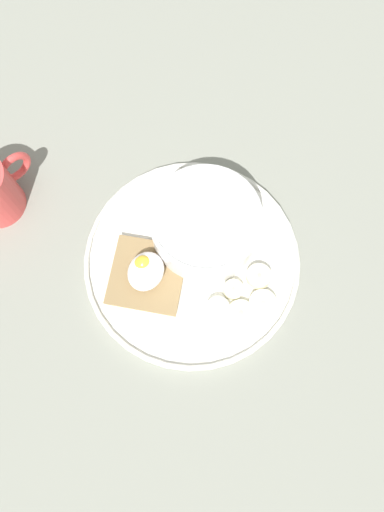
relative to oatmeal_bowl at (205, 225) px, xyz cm
name	(u,v)px	position (x,y,z in cm)	size (l,w,h in cm)	color
ground_plane	(192,265)	(-4.09, -0.05, -5.36)	(120.00, 120.00, 2.00)	gray
plate	(192,261)	(-4.09, -0.05, -3.56)	(28.59, 28.59, 1.60)	silver
oatmeal_bowl	(205,225)	(0.00, 0.00, 0.00)	(14.21, 14.21, 6.69)	white
toast_slice	(147,275)	(-8.48, 4.35, -2.70)	(11.34, 11.34, 1.17)	olive
poached_egg	(145,270)	(-8.41, 4.43, -0.64)	(5.22, 4.48, 3.33)	white
banana_slice_front	(233,289)	(-5.62, -6.55, -2.80)	(3.22, 3.27, 1.20)	beige
banana_slice_left	(241,313)	(-8.06, -8.62, -2.79)	(4.54, 4.58, 1.33)	#EEE9BB
banana_slice_back	(263,303)	(-5.75, -10.70, -2.86)	(4.95, 4.96, 1.07)	#EFEAC2
banana_slice_right	(259,276)	(-2.73, -8.91, -2.65)	(4.68, 4.67, 1.57)	beige
banana_slice_inner	(218,309)	(-8.79, -5.72, -2.67)	(4.31, 4.31, 1.44)	#EFEBC7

